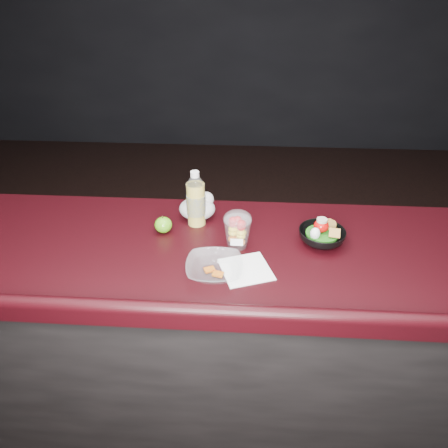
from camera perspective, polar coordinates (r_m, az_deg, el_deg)
The scene contains 9 objects.
room_shell at distance 0.91m, azimuth -2.31°, elevation 29.26°, with size 8.00×8.00×8.00m.
counter at distance 1.82m, azimuth -0.42°, elevation -16.45°, with size 4.06×0.71×1.02m.
lemonade_bottle at distance 1.57m, azimuth -4.02°, elevation 3.08°, with size 0.08×0.08×0.23m.
fruit_cup at distance 1.44m, azimuth 1.92°, elevation -0.71°, with size 0.10×0.10×0.15m.
green_apple at distance 1.56m, azimuth -8.66°, elevation -0.11°, with size 0.07×0.07×0.07m.
plastic_bag at distance 1.63m, azimuth -3.68°, elevation 2.38°, with size 0.15×0.12×0.11m.
snack_bowl at distance 1.53m, azimuth 13.74°, elevation -1.55°, with size 0.22×0.22×0.09m.
takeout_bowl at distance 1.34m, azimuth -1.38°, elevation -6.35°, with size 0.20×0.20×0.05m.
paper_napkin at distance 1.37m, azimuth 3.14°, elevation -6.48°, with size 0.16×0.16×0.00m, color white.
Camera 1 is at (0.09, -0.90, 1.88)m, focal length 32.00 mm.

